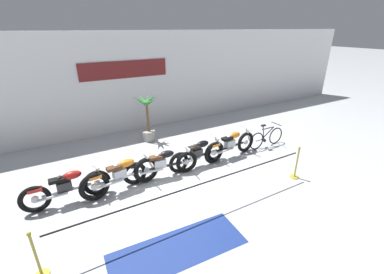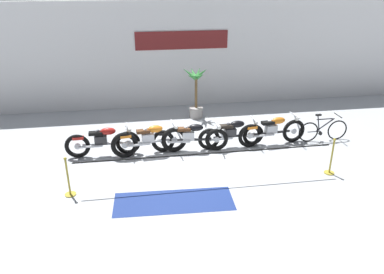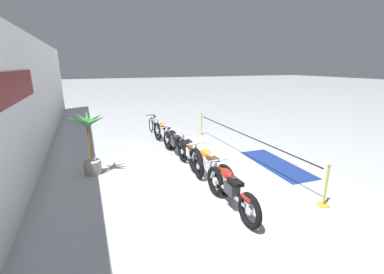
{
  "view_description": "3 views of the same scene",
  "coord_description": "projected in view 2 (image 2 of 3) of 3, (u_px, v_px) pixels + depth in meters",
  "views": [
    {
      "loc": [
        -2.66,
        -5.84,
        4.32
      ],
      "look_at": [
        1.34,
        1.17,
        0.85
      ],
      "focal_mm": 24.0,
      "sensor_mm": 36.0,
      "label": 1
    },
    {
      "loc": [
        -1.7,
        -9.85,
        5.09
      ],
      "look_at": [
        0.01,
        0.69,
        0.41
      ],
      "focal_mm": 35.0,
      "sensor_mm": 36.0,
      "label": 2
    },
    {
      "loc": [
        -7.23,
        3.46,
        3.2
      ],
      "look_at": [
        0.45,
        0.3,
        0.86
      ],
      "focal_mm": 24.0,
      "sensor_mm": 36.0,
      "label": 3
    }
  ],
  "objects": [
    {
      "name": "stanchion_mid_left",
      "position": [
        331.0,
        162.0,
        10.26
      ],
      "size": [
        0.28,
        0.28,
        1.05
      ],
      "color": "gold",
      "rests_on": "ground"
    },
    {
      "name": "motorcycle_red_0",
      "position": [
        103.0,
        142.0,
        11.21
      ],
      "size": [
        2.24,
        0.62,
        0.95
      ],
      "color": "black",
      "rests_on": "ground"
    },
    {
      "name": "motorcycle_orange_1",
      "position": [
        150.0,
        140.0,
        11.28
      ],
      "size": [
        2.33,
        0.63,
        0.98
      ],
      "color": "black",
      "rests_on": "ground"
    },
    {
      "name": "motorcycle_black_2",
      "position": [
        190.0,
        137.0,
        11.52
      ],
      "size": [
        2.39,
        0.62,
        0.94
      ],
      "color": "black",
      "rests_on": "ground"
    },
    {
      "name": "back_wall",
      "position": [
        174.0,
        55.0,
        14.99
      ],
      "size": [
        28.0,
        0.29,
        4.2
      ],
      "color": "white",
      "rests_on": "ground"
    },
    {
      "name": "motorcycle_black_3",
      "position": [
        232.0,
        134.0,
        11.79
      ],
      "size": [
        2.17,
        0.62,
        0.93
      ],
      "color": "black",
      "rests_on": "ground"
    },
    {
      "name": "bicycle",
      "position": [
        323.0,
        130.0,
        12.28
      ],
      "size": [
        1.7,
        0.48,
        0.95
      ],
      "color": "black",
      "rests_on": "ground"
    },
    {
      "name": "motorcycle_orange_4",
      "position": [
        273.0,
        131.0,
        11.97
      ],
      "size": [
        2.31,
        0.62,
        0.97
      ],
      "color": "black",
      "rests_on": "ground"
    },
    {
      "name": "potted_palm_left_of_row",
      "position": [
        196.0,
        94.0,
        14.08
      ],
      "size": [
        0.97,
        1.11,
        1.95
      ],
      "color": "gray",
      "rests_on": "ground"
    },
    {
      "name": "ground_plane",
      "position": [
        195.0,
        159.0,
        11.2
      ],
      "size": [
        120.0,
        120.0,
        0.0
      ],
      "primitive_type": "plane",
      "color": "#B2B7BC"
    },
    {
      "name": "floor_banner",
      "position": [
        174.0,
        201.0,
        9.1
      ],
      "size": [
        2.95,
        1.21,
        0.01
      ],
      "primitive_type": "cube",
      "rotation": [
        0.0,
        0.0,
        -0.05
      ],
      "color": "navy",
      "rests_on": "ground"
    },
    {
      "name": "stanchion_far_left",
      "position": [
        158.0,
        164.0,
        9.43
      ],
      "size": [
        6.96,
        0.28,
        1.05
      ],
      "color": "gold",
      "rests_on": "ground"
    }
  ]
}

